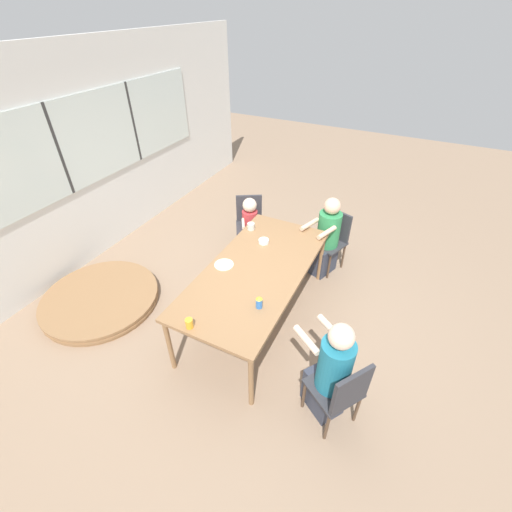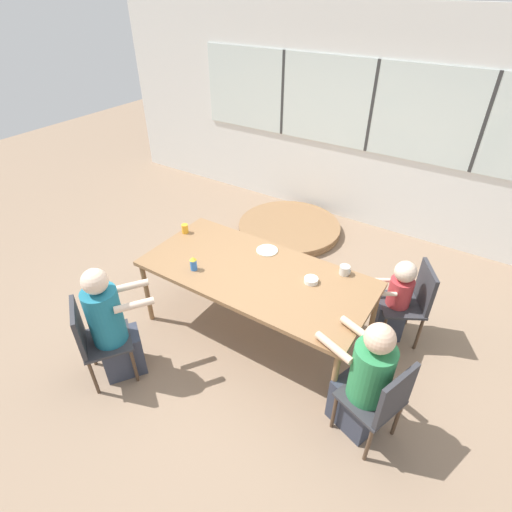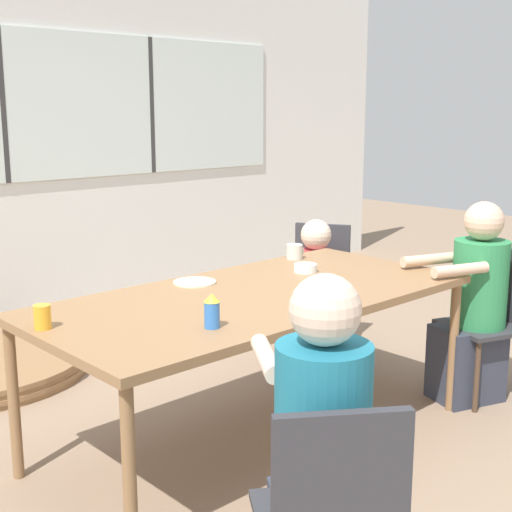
{
  "view_description": "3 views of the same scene",
  "coord_description": "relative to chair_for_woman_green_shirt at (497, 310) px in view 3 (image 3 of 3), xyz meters",
  "views": [
    {
      "loc": [
        -2.61,
        -1.29,
        3.15
      ],
      "look_at": [
        0.0,
        0.0,
        0.94
      ],
      "focal_mm": 24.0,
      "sensor_mm": 36.0,
      "label": 1
    },
    {
      "loc": [
        1.6,
        -2.47,
        3.01
      ],
      "look_at": [
        0.0,
        0.0,
        0.94
      ],
      "focal_mm": 28.0,
      "sensor_mm": 36.0,
      "label": 2
    },
    {
      "loc": [
        -2.25,
        -2.41,
        1.63
      ],
      "look_at": [
        0.0,
        0.0,
        0.94
      ],
      "focal_mm": 50.0,
      "sensor_mm": 36.0,
      "label": 3
    }
  ],
  "objects": [
    {
      "name": "person_man_blue_shirt",
      "position": [
        -2.16,
        -0.6,
        0.04
      ],
      "size": [
        0.53,
        0.59,
        1.17
      ],
      "rotation": [
        0.0,
        0.0,
        -0.6
      ],
      "color": "#333847",
      "rests_on": "ground_plane"
    },
    {
      "name": "plate_tortillas",
      "position": [
        -1.5,
        0.85,
        0.26
      ],
      "size": [
        0.22,
        0.22,
        0.01
      ],
      "color": "beige",
      "rests_on": "dining_table"
    },
    {
      "name": "person_toddler",
      "position": [
        -0.25,
        1.17,
        -0.07
      ],
      "size": [
        0.46,
        0.39,
        0.91
      ],
      "rotation": [
        0.0,
        0.0,
        -4.19
      ],
      "color": "#333847",
      "rests_on": "ground_plane"
    },
    {
      "name": "juice_glass",
      "position": [
        -2.42,
        0.66,
        0.31
      ],
      "size": [
        0.07,
        0.07,
        0.1
      ],
      "color": "gold",
      "rests_on": "dining_table"
    },
    {
      "name": "person_woman_green_shirt",
      "position": [
        -0.16,
        0.05,
        0.01
      ],
      "size": [
        0.61,
        0.47,
        1.13
      ],
      "rotation": [
        0.0,
        0.0,
        1.23
      ],
      "color": "#333847",
      "rests_on": "ground_plane"
    },
    {
      "name": "chair_for_woman_green_shirt",
      "position": [
        0.0,
        0.0,
        0.0
      ],
      "size": [
        0.51,
        0.51,
        0.85
      ],
      "rotation": [
        0.0,
        0.0,
        1.23
      ],
      "color": "#333338",
      "rests_on": "ground_plane"
    },
    {
      "name": "wall_back_with_windows",
      "position": [
        -1.41,
        3.23,
        0.92
      ],
      "size": [
        8.4,
        0.08,
        2.8
      ],
      "color": "silver",
      "rests_on": "ground_plane"
    },
    {
      "name": "dining_table",
      "position": [
        -1.41,
        0.5,
        0.21
      ],
      "size": [
        2.16,
        1.02,
        0.76
      ],
      "color": "olive",
      "rests_on": "ground_plane"
    },
    {
      "name": "sippy_cup",
      "position": [
        -1.91,
        0.21,
        0.33
      ],
      "size": [
        0.07,
        0.07,
        0.14
      ],
      "color": "blue",
      "rests_on": "dining_table"
    },
    {
      "name": "ground_plane",
      "position": [
        -1.41,
        0.5,
        -0.5
      ],
      "size": [
        16.0,
        16.0,
        0.0
      ],
      "primitive_type": "plane",
      "color": "#8C725B"
    },
    {
      "name": "chair_for_toddler",
      "position": [
        -0.12,
        1.25,
        0.0
      ],
      "size": [
        0.55,
        0.55,
        0.85
      ],
      "rotation": [
        0.0,
        0.0,
        -4.19
      ],
      "color": "#333338",
      "rests_on": "ground_plane"
    },
    {
      "name": "bowl_white_shallow",
      "position": [
        -0.91,
        0.64,
        0.28
      ],
      "size": [
        0.12,
        0.12,
        0.04
      ],
      "color": "white",
      "rests_on": "dining_table"
    },
    {
      "name": "coffee_mug",
      "position": [
        -0.71,
        0.91,
        0.3
      ],
      "size": [
        0.1,
        0.09,
        0.09
      ],
      "color": "beige",
      "rests_on": "dining_table"
    }
  ]
}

